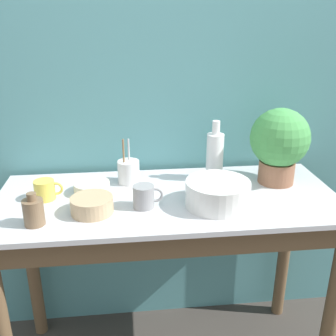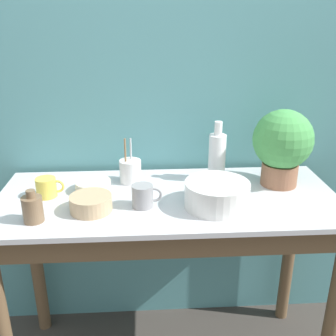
# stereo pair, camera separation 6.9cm
# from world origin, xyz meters

# --- Properties ---
(wall_back) EXTENTS (6.00, 0.05, 2.40)m
(wall_back) POSITION_xyz_m (0.00, 0.63, 1.20)
(wall_back) COLOR teal
(wall_back) RESTS_ON ground_plane
(counter_table) EXTENTS (1.35, 0.58, 0.84)m
(counter_table) POSITION_xyz_m (0.00, 0.26, 0.66)
(counter_table) COLOR brown
(counter_table) RESTS_ON ground_plane
(potted_plant) EXTENTS (0.24, 0.24, 0.32)m
(potted_plant) POSITION_xyz_m (0.47, 0.38, 1.02)
(potted_plant) COLOR #8C5B42
(potted_plant) RESTS_ON counter_table
(bowl_wash_large) EXTENTS (0.24, 0.24, 0.10)m
(bowl_wash_large) POSITION_xyz_m (0.18, 0.19, 0.89)
(bowl_wash_large) COLOR silver
(bowl_wash_large) RESTS_ON counter_table
(bottle_tall) EXTENTS (0.07, 0.07, 0.26)m
(bottle_tall) POSITION_xyz_m (0.22, 0.44, 0.95)
(bottle_tall) COLOR white
(bottle_tall) RESTS_ON counter_table
(bottle_short) EXTENTS (0.07, 0.07, 0.12)m
(bottle_short) POSITION_xyz_m (-0.48, 0.12, 0.89)
(bottle_short) COLOR brown
(bottle_short) RESTS_ON counter_table
(mug_yellow) EXTENTS (0.11, 0.08, 0.08)m
(mug_yellow) POSITION_xyz_m (-0.47, 0.32, 0.88)
(mug_yellow) COLOR #E5CC4C
(mug_yellow) RESTS_ON counter_table
(mug_grey) EXTENTS (0.11, 0.08, 0.09)m
(mug_grey) POSITION_xyz_m (-0.10, 0.21, 0.88)
(mug_grey) COLOR gray
(mug_grey) RESTS_ON counter_table
(bowl_small_cream) EXTENTS (0.14, 0.14, 0.04)m
(bowl_small_cream) POSITION_xyz_m (-0.30, 0.36, 0.86)
(bowl_small_cream) COLOR beige
(bowl_small_cream) RESTS_ON counter_table
(bowl_small_tan) EXTENTS (0.15, 0.15, 0.06)m
(bowl_small_tan) POSITION_xyz_m (-0.29, 0.18, 0.87)
(bowl_small_tan) COLOR tan
(bowl_small_tan) RESTS_ON counter_table
(utensil_cup) EXTENTS (0.09, 0.09, 0.20)m
(utensil_cup) POSITION_xyz_m (-0.15, 0.44, 0.89)
(utensil_cup) COLOR silver
(utensil_cup) RESTS_ON counter_table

